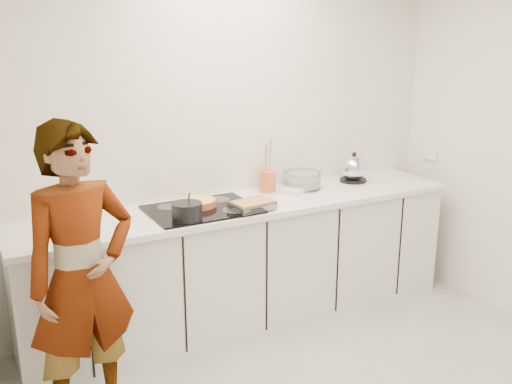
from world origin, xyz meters
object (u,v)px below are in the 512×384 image
tart_dish (197,202)px  saucepan (187,211)px  baking_dish (252,205)px  cook (82,278)px  utensil_crock (267,181)px  hob (202,209)px  kettle (353,169)px  mixing_bowl (302,181)px

tart_dish → saucepan: (-0.17, -0.24, 0.03)m
baking_dish → cook: bearing=-162.7°
baking_dish → utensil_crock: size_ratio=1.92×
hob → kettle: kettle is taller
hob → baking_dish: baking_dish is taller
mixing_bowl → baking_dish: bearing=-152.0°
tart_dish → kettle: kettle is taller
tart_dish → baking_dish: 0.39m
baking_dish → mixing_bowl: mixing_bowl is taller
tart_dish → cook: cook is taller
baking_dish → kettle: size_ratio=1.18×
tart_dish → cook: 1.11m
hob → cook: size_ratio=0.43×
mixing_bowl → kettle: size_ratio=1.29×
baking_dish → cook: 1.28m
kettle → saucepan: bearing=-168.9°
utensil_crock → baking_dish: bearing=-131.4°
mixing_bowl → kettle: (0.48, -0.02, 0.04)m
tart_dish → mixing_bowl: (0.91, 0.08, 0.02)m
kettle → utensil_crock: bearing=174.6°
hob → baking_dish: (0.29, -0.17, 0.04)m
utensil_crock → tart_dish: bearing=-168.1°
tart_dish → saucepan: size_ratio=1.16×
utensil_crock → kettle: bearing=-5.4°
kettle → cook: cook is taller
utensil_crock → cook: 1.73m
hob → saucepan: saucepan is taller
utensil_crock → mixing_bowl: bearing=-11.2°
cook → saucepan: bearing=13.7°
hob → tart_dish: (-0.01, 0.07, 0.03)m
saucepan → hob: bearing=43.9°
kettle → utensil_crock: kettle is taller
baking_dish → utensil_crock: bearing=48.6°
cook → baking_dish: bearing=4.0°
mixing_bowl → tart_dish: bearing=-175.0°
utensil_crock → cook: size_ratio=0.09×
mixing_bowl → hob: bearing=-170.3°
saucepan → utensil_crock: saucepan is taller
tart_dish → baking_dish: bearing=-39.5°
cook → utensil_crock: bearing=12.7°
utensil_crock → cook: cook is taller
hob → saucepan: bearing=-136.1°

